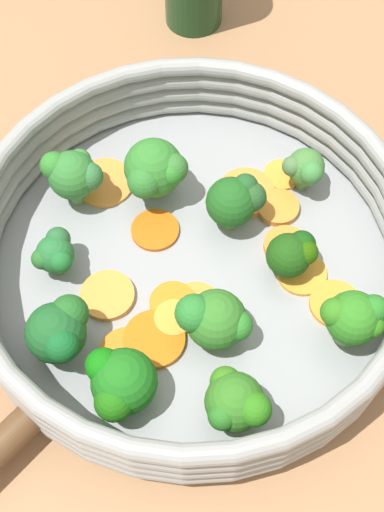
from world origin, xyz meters
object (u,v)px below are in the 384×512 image
carrot_slice_6 (335,304)px  carrot_slice_5 (278,207)px  carrot_slice_1 (196,304)px  broccoli_floret_3 (293,254)px  carrot_slice_0 (286,246)px  broccoli_floret_6 (73,174)px  carrot_slice_12 (128,355)px  broccoli_floret_1 (305,169)px  carrot_slice_7 (302,273)px  broccoli_floret_10 (235,402)px  carrot_slice_3 (154,339)px  broccoli_floret_2 (214,319)px  carrot_slice_2 (151,233)px  broccoli_floret_0 (155,170)px  carrot_slice_4 (108,296)px  carrot_slice_9 (173,303)px  skillet (192,270)px  broccoli_floret_8 (235,200)px  broccoli_floret_7 (120,383)px  broccoli_floret_9 (59,332)px  carrot_slice_10 (107,181)px  broccoli_floret_5 (354,318)px  carrot_slice_8 (282,175)px  carrot_slice_11 (174,319)px  carrot_slice_13 (246,192)px  broccoli_floret_4 (55,254)px

carrot_slice_6 → carrot_slice_5: bearing=-109.1°
carrot_slice_1 → broccoli_floret_3: size_ratio=0.86×
carrot_slice_0 → broccoli_floret_6: (0.09, -0.14, 0.03)m
carrot_slice_5 → carrot_slice_12: carrot_slice_5 is taller
carrot_slice_6 → broccoli_floret_1: (-0.06, -0.09, 0.02)m
carrot_slice_7 → broccoli_floret_10: size_ratio=0.78×
carrot_slice_3 → carrot_slice_12: size_ratio=1.05×
broccoli_floret_2 → broccoli_floret_10: bearing=59.4°
carrot_slice_2 → broccoli_floret_0: bearing=-138.3°
carrot_slice_1 → carrot_slice_4: size_ratio=0.88×
broccoli_floret_6 → broccoli_floret_0: bearing=140.4°
carrot_slice_6 → broccoli_floret_2: 0.09m
carrot_slice_6 → broccoli_floret_10: (0.11, 0.01, 0.02)m
carrot_slice_0 → carrot_slice_9: 0.10m
skillet → carrot_slice_5: size_ratio=9.36×
carrot_slice_9 → carrot_slice_1: bearing=135.8°
carrot_slice_1 → broccoli_floret_1: (-0.13, -0.02, 0.02)m
broccoli_floret_2 → broccoli_floret_0: bearing=-113.3°
broccoli_floret_8 → broccoli_floret_10: broccoli_floret_8 is taller
carrot_slice_0 → broccoli_floret_7: bearing=2.4°
carrot_slice_0 → broccoli_floret_6: broccoli_floret_6 is taller
carrot_slice_5 → carrot_slice_7: size_ratio=0.89×
skillet → broccoli_floret_0: 0.08m
carrot_slice_5 → broccoli_floret_9: broccoli_floret_9 is taller
carrot_slice_1 → broccoli_floret_10: bearing=64.0°
carrot_slice_0 → carrot_slice_12: carrot_slice_0 is taller
carrot_slice_10 → broccoli_floret_1: broccoli_floret_1 is taller
carrot_slice_6 → broccoli_floret_6: (0.08, -0.20, 0.03)m
carrot_slice_0 → broccoli_floret_5: size_ratio=0.67×
skillet → broccoli_floret_0: (-0.02, -0.07, 0.04)m
skillet → carrot_slice_4: bearing=-19.8°
broccoli_floret_1 → carrot_slice_12: bearing=4.6°
carrot_slice_12 → broccoli_floret_3: 0.14m
carrot_slice_3 → broccoli_floret_5: size_ratio=0.86×
broccoli_floret_5 → carrot_slice_12: bearing=-37.4°
carrot_slice_8 → carrot_slice_6: bearing=62.3°
broccoli_floret_1 → broccoli_floret_7: bearing=9.7°
carrot_slice_11 → broccoli_floret_1: 0.15m
broccoli_floret_6 → carrot_slice_4: bearing=65.0°
carrot_slice_8 → broccoli_floret_1: 0.03m
skillet → broccoli_floret_8: bearing=-171.5°
carrot_slice_5 → broccoli_floret_7: broccoli_floret_7 is taller
carrot_slice_0 → broccoli_floret_7: broccoli_floret_7 is taller
broccoli_floret_6 → skillet: bearing=102.9°
carrot_slice_1 → carrot_slice_13: size_ratio=0.78×
carrot_slice_12 → carrot_slice_3: bearing=169.6°
carrot_slice_2 → carrot_slice_7: (-0.06, 0.10, -0.00)m
carrot_slice_13 → broccoli_floret_4: broccoli_floret_4 is taller
carrot_slice_6 → carrot_slice_11: 0.12m
carrot_slice_6 → carrot_slice_7: (-0.00, -0.03, -0.00)m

